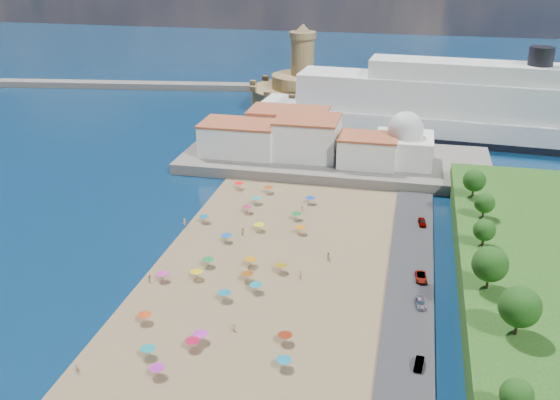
# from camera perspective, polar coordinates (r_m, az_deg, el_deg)

# --- Properties ---
(ground) EXTENTS (700.00, 700.00, 0.00)m
(ground) POSITION_cam_1_polar(r_m,az_deg,el_deg) (123.66, -4.35, -7.70)
(ground) COLOR #071938
(ground) RESTS_ON ground
(terrace) EXTENTS (90.00, 36.00, 3.00)m
(terrace) POSITION_cam_1_polar(r_m,az_deg,el_deg) (186.34, 5.00, 3.63)
(terrace) COLOR #59544C
(terrace) RESTS_ON ground
(jetty) EXTENTS (18.00, 70.00, 2.40)m
(jetty) POSITION_cam_1_polar(r_m,az_deg,el_deg) (222.82, 0.58, 6.89)
(jetty) COLOR #59544C
(jetty) RESTS_ON ground
(breakwater) EXTENTS (199.03, 34.77, 2.60)m
(breakwater) POSITION_cam_1_polar(r_m,az_deg,el_deg) (297.88, -16.60, 10.10)
(breakwater) COLOR #59544C
(breakwater) RESTS_ON ground
(waterfront_buildings) EXTENTS (57.00, 29.00, 11.00)m
(waterfront_buildings) POSITION_cam_1_polar(r_m,az_deg,el_deg) (186.93, 1.11, 5.84)
(waterfront_buildings) COLOR silver
(waterfront_buildings) RESTS_ON terrace
(domed_building) EXTENTS (16.00, 16.00, 15.00)m
(domed_building) POSITION_cam_1_polar(r_m,az_deg,el_deg) (180.80, 11.30, 5.16)
(domed_building) COLOR silver
(domed_building) RESTS_ON terrace
(fortress) EXTENTS (40.00, 40.00, 32.40)m
(fortress) POSITION_cam_1_polar(r_m,az_deg,el_deg) (249.95, 2.03, 9.96)
(fortress) COLOR #987B4C
(fortress) RESTS_ON ground
(cruise_ship) EXTENTS (145.60, 31.72, 31.56)m
(cruise_ship) POSITION_cam_1_polar(r_m,az_deg,el_deg) (216.96, 17.00, 7.67)
(cruise_ship) COLOR black
(cruise_ship) RESTS_ON ground
(beach_parasols) EXTENTS (32.33, 117.45, 2.20)m
(beach_parasols) POSITION_cam_1_polar(r_m,az_deg,el_deg) (112.01, -6.82, -10.09)
(beach_parasols) COLOR gray
(beach_parasols) RESTS_ON beach
(beachgoers) EXTENTS (36.37, 92.31, 1.88)m
(beachgoers) POSITION_cam_1_polar(r_m,az_deg,el_deg) (120.43, -5.23, -8.00)
(beachgoers) COLOR tan
(beachgoers) RESTS_ON beach
(parked_cars) EXTENTS (2.50, 83.66, 1.41)m
(parked_cars) POSITION_cam_1_polar(r_m,az_deg,el_deg) (118.23, 12.72, -9.06)
(parked_cars) COLOR gray
(parked_cars) RESTS_ON promenade
(hillside_trees) EXTENTS (11.33, 103.62, 8.30)m
(hillside_trees) POSITION_cam_1_polar(r_m,az_deg,el_deg) (106.88, 19.34, -7.95)
(hillside_trees) COLOR #382314
(hillside_trees) RESTS_ON hillside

